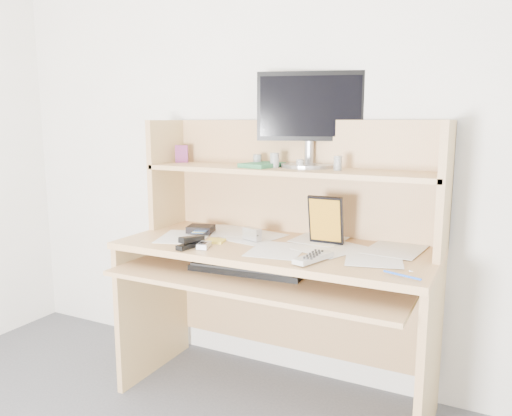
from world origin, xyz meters
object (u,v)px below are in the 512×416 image
at_px(game_case, 326,220).
at_px(monitor, 311,117).
at_px(desk, 281,253).
at_px(tv_remote, 313,258).
at_px(keyboard, 248,268).

height_order(game_case, monitor, monitor).
relative_size(desk, monitor, 2.82).
bearing_deg(tv_remote, keyboard, -173.93).
relative_size(desk, tv_remote, 6.99).
relative_size(keyboard, monitor, 1.04).
xyz_separation_m(keyboard, monitor, (0.14, 0.37, 0.65)).
distance_m(desk, game_case, 0.27).
distance_m(game_case, monitor, 0.50).
relative_size(keyboard, game_case, 2.37).
bearing_deg(keyboard, desk, 65.01).
bearing_deg(monitor, desk, -127.22).
xyz_separation_m(tv_remote, monitor, (-0.18, 0.43, 0.55)).
xyz_separation_m(desk, monitor, (0.07, 0.18, 0.62)).
bearing_deg(tv_remote, desk, 151.13).
bearing_deg(game_case, desk, -176.08).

